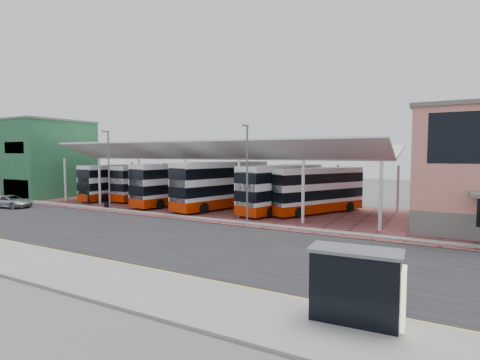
{
  "coord_description": "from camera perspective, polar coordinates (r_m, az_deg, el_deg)",
  "views": [
    {
      "loc": [
        16.23,
        -20.53,
        5.74
      ],
      "look_at": [
        1.06,
        6.8,
        3.55
      ],
      "focal_mm": 28.0,
      "sensor_mm": 36.0,
      "label": 1
    }
  ],
  "objects": [
    {
      "name": "bus_shelter",
      "position": [
        13.18,
        18.15,
        -14.22
      ],
      "size": [
        3.14,
        1.6,
        2.44
      ],
      "rotation": [
        0.0,
        0.0,
        0.07
      ],
      "color": "black",
      "rests_on": "sidewalk"
    },
    {
      "name": "bus_1",
      "position": [
        48.43,
        -13.78,
        -0.33
      ],
      "size": [
        2.82,
        10.43,
        4.28
      ],
      "rotation": [
        0.0,
        0.0,
        -0.03
      ],
      "color": "white",
      "rests_on": "forecourt"
    },
    {
      "name": "silver_car",
      "position": [
        46.9,
        -31.59,
        -2.8
      ],
      "size": [
        5.11,
        3.32,
        1.31
      ],
      "primitive_type": "imported",
      "rotation": [
        0.0,
        0.0,
        1.83
      ],
      "color": "#ACAEB5",
      "rests_on": "road"
    },
    {
      "name": "sidewalk",
      "position": [
        20.7,
        -25.14,
        -12.28
      ],
      "size": [
        120.0,
        4.0,
        0.14
      ],
      "primitive_type": "cube",
      "color": "gray",
      "rests_on": "ground"
    },
    {
      "name": "bus_4",
      "position": [
        36.84,
        6.33,
        -1.34
      ],
      "size": [
        4.86,
        11.37,
        4.57
      ],
      "rotation": [
        0.0,
        0.0,
        -0.22
      ],
      "color": "white",
      "rests_on": "forecourt"
    },
    {
      "name": "bus_3",
      "position": [
        39.09,
        -2.79,
        -0.81
      ],
      "size": [
        5.42,
        12.06,
        4.84
      ],
      "rotation": [
        0.0,
        0.0,
        -0.24
      ],
      "color": "white",
      "rests_on": "forecourt"
    },
    {
      "name": "lamp_east",
      "position": [
        30.38,
        1.08,
        1.4
      ],
      "size": [
        0.16,
        0.9,
        8.07
      ],
      "color": "slate",
      "rests_on": "ground"
    },
    {
      "name": "shop_green",
      "position": [
        55.95,
        -26.72,
        2.94
      ],
      "size": [
        6.4,
        10.2,
        10.22
      ],
      "color": "#2B6C40",
      "rests_on": "ground"
    },
    {
      "name": "bus_5",
      "position": [
        36.67,
        11.59,
        -1.6
      ],
      "size": [
        7.0,
        10.47,
        4.34
      ],
      "rotation": [
        0.0,
        0.0,
        -0.48
      ],
      "color": "white",
      "rests_on": "forecourt"
    },
    {
      "name": "road",
      "position": [
        26.03,
        -10.55,
        -8.78
      ],
      "size": [
        120.0,
        14.0,
        0.02
      ],
      "primitive_type": "cube",
      "color": "black",
      "rests_on": "ground"
    },
    {
      "name": "canopy",
      "position": [
        41.02,
        -3.79,
        4.07
      ],
      "size": [
        37.0,
        11.63,
        7.07
      ],
      "color": "silver",
      "rests_on": "ground"
    },
    {
      "name": "suitcase",
      "position": [
        41.68,
        -19.68,
        -3.61
      ],
      "size": [
        0.38,
        0.27,
        0.65
      ],
      "primitive_type": "cube",
      "color": "black",
      "rests_on": "forecourt"
    },
    {
      "name": "ground",
      "position": [
        26.79,
        -9.17,
        -8.42
      ],
      "size": [
        140.0,
        140.0,
        0.0
      ],
      "primitive_type": "plane",
      "color": "#50524D"
    },
    {
      "name": "bus_0",
      "position": [
        49.66,
        -17.84,
        -0.27
      ],
      "size": [
        3.06,
        10.62,
        4.33
      ],
      "rotation": [
        0.0,
        0.0,
        -0.05
      ],
      "color": "white",
      "rests_on": "forecourt"
    },
    {
      "name": "shop_cream",
      "position": [
        61.43,
        -30.14,
        2.88
      ],
      "size": [
        6.4,
        10.2,
        10.22
      ],
      "color": "#BBAD9A",
      "rests_on": "ground"
    },
    {
      "name": "yellow_line_near",
      "position": [
        21.89,
        -20.8,
        -11.4
      ],
      "size": [
        120.0,
        0.12,
        0.01
      ],
      "primitive_type": "cube",
      "color": "yellow",
      "rests_on": "road"
    },
    {
      "name": "yellow_line_far",
      "position": [
        22.08,
        -20.2,
        -11.25
      ],
      "size": [
        120.0,
        0.12,
        0.01
      ],
      "primitive_type": "cube",
      "color": "yellow",
      "rests_on": "road"
    },
    {
      "name": "forecourt",
      "position": [
        36.87,
        5.99,
        -4.93
      ],
      "size": [
        72.0,
        16.0,
        0.06
      ],
      "primitive_type": "cube",
      "color": "brown",
      "rests_on": "ground"
    },
    {
      "name": "lamp_west",
      "position": [
        40.43,
        -19.39,
        1.82
      ],
      "size": [
        0.16,
        0.9,
        8.07
      ],
      "color": "slate",
      "rests_on": "ground"
    },
    {
      "name": "north_kerb",
      "position": [
        31.78,
        -2.2,
        -6.28
      ],
      "size": [
        120.0,
        0.8,
        0.14
      ],
      "primitive_type": "cube",
      "color": "gray",
      "rests_on": "ground"
    },
    {
      "name": "bus_2",
      "position": [
        42.61,
        -9.53,
        -0.62
      ],
      "size": [
        4.39,
        11.45,
        4.61
      ],
      "rotation": [
        0.0,
        0.0,
        -0.17
      ],
      "color": "white",
      "rests_on": "forecourt"
    },
    {
      "name": "pedestrian",
      "position": [
        43.71,
        -22.06,
        -2.69
      ],
      "size": [
        0.57,
        0.69,
        1.63
      ],
      "primitive_type": "imported",
      "rotation": [
        0.0,
        0.0,
        1.91
      ],
      "color": "black",
      "rests_on": "forecourt"
    }
  ]
}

